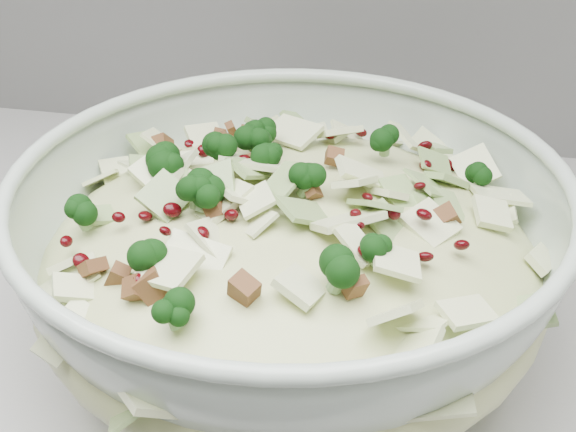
# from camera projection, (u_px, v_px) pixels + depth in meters

# --- Properties ---
(mixing_bowl) EXTENTS (0.50, 0.50, 0.15)m
(mixing_bowl) POSITION_uv_depth(u_px,v_px,m) (290.00, 265.00, 0.57)
(mixing_bowl) COLOR #AEBFAF
(mixing_bowl) RESTS_ON counter
(salad) EXTENTS (0.37, 0.37, 0.16)m
(salad) POSITION_uv_depth(u_px,v_px,m) (290.00, 236.00, 0.56)
(salad) COLOR #C8D08E
(salad) RESTS_ON mixing_bowl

